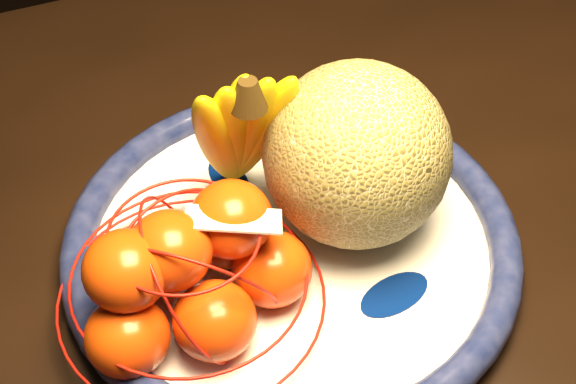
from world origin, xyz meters
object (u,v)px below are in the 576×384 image
object	(u,v)px
fruit_bowl	(291,244)
banana_bunch	(239,127)
dining_table	(180,369)
cantaloupe	(357,155)
mandarin_bag	(189,271)

from	to	relation	value
fruit_bowl	banana_bunch	distance (m)	0.11
dining_table	cantaloupe	xyz separation A→B (m)	(0.17, 0.04, 0.18)
dining_table	mandarin_bag	world-z (taller)	mandarin_bag
fruit_bowl	mandarin_bag	distance (m)	0.11
dining_table	banana_bunch	bearing A→B (deg)	41.05
cantaloupe	dining_table	bearing A→B (deg)	-166.20
dining_table	mandarin_bag	size ratio (longest dim) A/B	7.17
dining_table	cantaloupe	bearing A→B (deg)	7.82
cantaloupe	mandarin_bag	xyz separation A→B (m)	(-0.15, -0.05, -0.03)
banana_bunch	mandarin_bag	size ratio (longest dim) A/B	0.73
banana_bunch	fruit_bowl	bearing A→B (deg)	-69.77
fruit_bowl	cantaloupe	distance (m)	0.10
cantaloupe	banana_bunch	distance (m)	0.10
dining_table	cantaloupe	size ratio (longest dim) A/B	10.90
fruit_bowl	mandarin_bag	world-z (taller)	mandarin_bag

